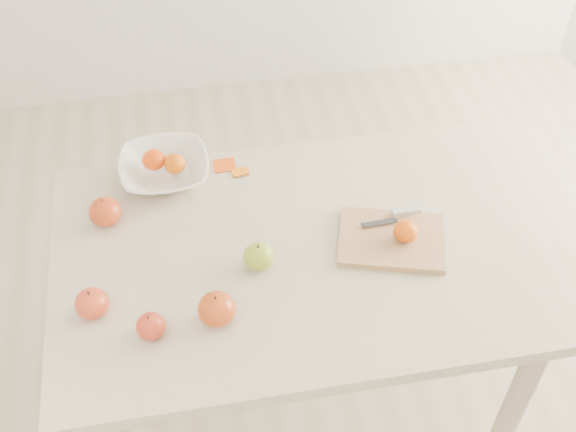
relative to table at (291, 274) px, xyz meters
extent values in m
plane|color=#C6B293|center=(0.00, 0.00, -0.65)|extent=(3.50, 3.50, 0.00)
cube|color=beige|center=(0.00, 0.00, 0.08)|extent=(1.20, 0.80, 0.04)
cylinder|color=#BCAA8E|center=(-0.54, 0.34, -0.30)|extent=(0.06, 0.06, 0.71)
cylinder|color=#BCAA8E|center=(0.54, 0.34, -0.30)|extent=(0.06, 0.06, 0.71)
cylinder|color=#BCAA8E|center=(0.54, -0.34, -0.30)|extent=(0.06, 0.06, 0.71)
cube|color=tan|center=(0.25, -0.02, 0.11)|extent=(0.31, 0.26, 0.02)
ellipsoid|color=#D44D07|center=(0.28, -0.03, 0.14)|extent=(0.06, 0.06, 0.05)
imported|color=white|center=(-0.30, 0.32, 0.13)|extent=(0.25, 0.25, 0.06)
ellipsoid|color=#E23F08|center=(-0.32, 0.33, 0.16)|extent=(0.06, 0.06, 0.06)
ellipsoid|color=#CD5907|center=(-0.27, 0.31, 0.16)|extent=(0.06, 0.06, 0.05)
cube|color=#E34C10|center=(-0.13, 0.34, 0.10)|extent=(0.06, 0.05, 0.01)
cube|color=orange|center=(-0.09, 0.30, 0.10)|extent=(0.05, 0.04, 0.01)
cube|color=silver|center=(0.31, 0.05, 0.12)|extent=(0.08, 0.02, 0.01)
cube|color=#34363C|center=(0.23, 0.03, 0.12)|extent=(0.10, 0.02, 0.00)
ellipsoid|color=#628517|center=(-0.09, -0.04, 0.13)|extent=(0.08, 0.08, 0.07)
ellipsoid|color=maroon|center=(-0.49, -0.11, 0.13)|extent=(0.08, 0.08, 0.07)
ellipsoid|color=maroon|center=(-0.46, 0.18, 0.14)|extent=(0.08, 0.08, 0.08)
ellipsoid|color=#A00E17|center=(-0.36, -0.20, 0.13)|extent=(0.07, 0.07, 0.06)
ellipsoid|color=maroon|center=(-0.21, -0.18, 0.14)|extent=(0.09, 0.09, 0.08)
camera|label=1|loc=(-0.22, -1.17, 1.47)|focal=45.00mm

